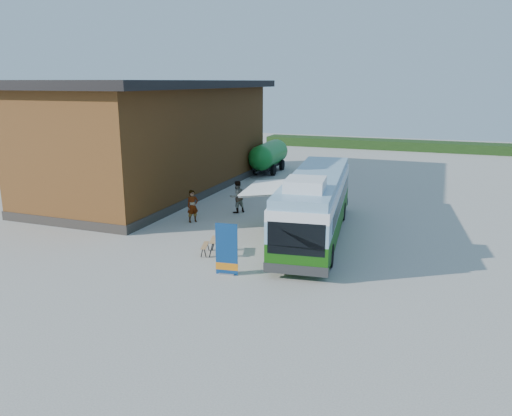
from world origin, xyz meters
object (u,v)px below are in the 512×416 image
at_px(person_b, 237,197).
at_px(slurry_tanker, 269,155).
at_px(bus, 315,203).
at_px(banner, 227,254).
at_px(person_a, 193,206).
at_px(picnic_table, 216,243).

distance_m(person_b, slurry_tanker, 13.45).
xyz_separation_m(bus, banner, (-2.05, -5.96, -0.87)).
bearing_deg(slurry_tanker, person_a, -88.35).
bearing_deg(person_a, slurry_tanker, 42.41).
distance_m(bus, slurry_tanker, 18.15).
bearing_deg(banner, bus, 64.04).
bearing_deg(slurry_tanker, banner, -77.50).
bearing_deg(person_a, picnic_table, -103.50).
distance_m(bus, picnic_table, 5.37).
bearing_deg(banner, picnic_table, 117.87).
xyz_separation_m(person_a, person_b, (1.46, 2.72, 0.06)).
bearing_deg(person_b, slurry_tanker, -132.00).
xyz_separation_m(bus, picnic_table, (-3.47, -3.92, -1.21)).
distance_m(bus, person_a, 6.92).
xyz_separation_m(bus, person_b, (-5.40, 3.09, -0.79)).
xyz_separation_m(picnic_table, person_b, (-1.93, 7.02, 0.42)).
bearing_deg(bus, person_a, 169.89).
distance_m(picnic_table, person_b, 7.29).
relative_size(bus, person_b, 6.39).
distance_m(person_a, person_b, 3.09).
distance_m(person_a, slurry_tanker, 15.95).
bearing_deg(person_a, person_b, 9.91).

